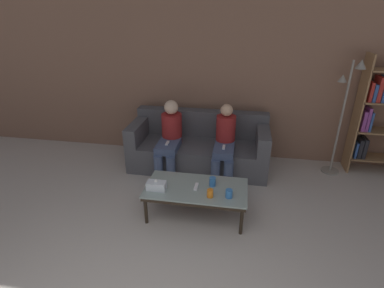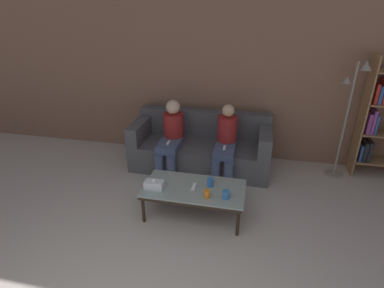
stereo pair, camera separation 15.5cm
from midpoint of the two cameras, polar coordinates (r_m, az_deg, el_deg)
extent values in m
cube|color=#8C6651|center=(4.85, 3.96, 12.55)|extent=(12.00, 0.06, 2.60)
cube|color=#515156|center=(4.69, 2.53, -2.07)|extent=(2.09, 0.86, 0.41)
cube|color=#515156|center=(4.83, 3.31, 4.04)|extent=(2.09, 0.20, 0.42)
cube|color=#515156|center=(4.78, -8.72, 2.80)|extent=(0.18, 0.86, 0.29)
cube|color=#515156|center=(4.50, 14.65, 0.82)|extent=(0.18, 0.86, 0.29)
cube|color=#8C9E99|center=(3.55, 1.64, -8.40)|extent=(1.19, 0.62, 0.02)
cube|color=#2D2319|center=(3.56, 1.64, -8.80)|extent=(1.17, 0.61, 0.04)
cylinder|color=#2D2319|center=(3.59, -8.00, -12.36)|extent=(0.04, 0.04, 0.32)
cylinder|color=#2D2319|center=(3.42, 10.05, -14.64)|extent=(0.04, 0.04, 0.32)
cylinder|color=#2D2319|center=(3.99, -5.47, -8.02)|extent=(0.04, 0.04, 0.32)
cylinder|color=#2D2319|center=(3.84, 10.49, -9.80)|extent=(0.04, 0.04, 0.32)
cylinder|color=orange|center=(3.36, 4.21, -9.43)|extent=(0.07, 0.07, 0.09)
cylinder|color=#3372BF|center=(3.36, 7.81, -9.52)|extent=(0.08, 0.08, 0.10)
cylinder|color=#3372BF|center=(3.55, 4.79, -7.26)|extent=(0.08, 0.08, 0.11)
cube|color=silver|center=(3.51, -5.94, -7.77)|extent=(0.22, 0.12, 0.10)
sphere|color=white|center=(3.48, -5.99, -6.90)|extent=(0.04, 0.04, 0.04)
cube|color=white|center=(3.54, 1.65, -8.15)|extent=(0.04, 0.15, 0.02)
cube|color=#9E754C|center=(4.95, 30.43, 4.35)|extent=(0.02, 0.32, 1.75)
cube|color=#33569E|center=(5.15, 29.99, -1.21)|extent=(0.03, 0.24, 0.25)
cube|color=#232328|center=(5.16, 30.60, -1.02)|extent=(0.05, 0.24, 0.29)
cube|color=#232328|center=(5.18, 31.26, -1.01)|extent=(0.05, 0.24, 0.31)
cube|color=#8E4293|center=(5.00, 31.18, 3.57)|extent=(0.05, 0.24, 0.29)
cube|color=#8E4293|center=(5.00, 31.79, 3.80)|extent=(0.04, 0.24, 0.35)
cube|color=#33569E|center=(5.03, 32.17, 3.40)|extent=(0.03, 0.24, 0.28)
cube|color=red|center=(4.88, 32.23, 8.25)|extent=(0.04, 0.24, 0.27)
cube|color=#33569E|center=(4.91, 32.76, 8.01)|extent=(0.04, 0.24, 0.24)
cube|color=red|center=(4.91, 33.49, 8.46)|extent=(0.05, 0.24, 0.34)
cylinder|color=gray|center=(5.07, 26.15, -5.10)|extent=(0.26, 0.26, 0.02)
cylinder|color=gray|center=(4.75, 27.97, 3.65)|extent=(0.03, 0.03, 1.68)
cone|color=gray|center=(4.60, 31.14, 12.69)|extent=(0.14, 0.14, 0.12)
cone|color=gray|center=(4.62, 28.33, 10.74)|extent=(0.12, 0.12, 0.10)
cylinder|color=#47567A|center=(4.33, -5.24, -4.56)|extent=(0.13, 0.13, 0.41)
cylinder|color=#47567A|center=(4.28, -2.93, -4.83)|extent=(0.13, 0.13, 0.41)
cube|color=#47567A|center=(4.40, -3.30, -0.26)|extent=(0.30, 0.49, 0.10)
cylinder|color=maroon|center=(4.55, -2.54, 3.03)|extent=(0.30, 0.30, 0.46)
sphere|color=beige|center=(4.44, -2.62, 7.05)|extent=(0.21, 0.21, 0.21)
cube|color=white|center=(4.33, -3.50, 0.25)|extent=(0.04, 0.12, 0.02)
cylinder|color=#47567A|center=(4.18, 5.53, -5.70)|extent=(0.13, 0.13, 0.41)
cylinder|color=#47567A|center=(4.17, 8.00, -5.93)|extent=(0.13, 0.13, 0.41)
cube|color=#47567A|center=(4.27, 7.28, -1.23)|extent=(0.28, 0.49, 0.10)
cylinder|color=maroon|center=(4.42, 7.72, 2.28)|extent=(0.28, 0.28, 0.48)
sphere|color=#DBAD89|center=(4.31, 7.97, 6.31)|extent=(0.18, 0.18, 0.18)
cube|color=white|center=(4.20, 7.26, -0.71)|extent=(0.04, 0.12, 0.02)
camera|label=1|loc=(0.08, -88.88, 0.51)|focal=28.00mm
camera|label=2|loc=(0.08, 91.12, -0.51)|focal=28.00mm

